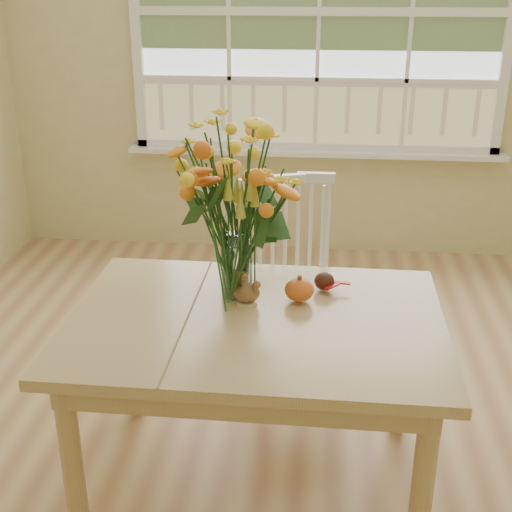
# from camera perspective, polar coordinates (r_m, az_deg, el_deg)

# --- Properties ---
(floor) EXTENTS (4.00, 4.50, 0.01)m
(floor) POSITION_cam_1_polar(r_m,az_deg,el_deg) (2.80, 3.55, -16.97)
(floor) COLOR #AD7D53
(floor) RESTS_ON ground
(wall_back) EXTENTS (4.00, 0.02, 2.70)m
(wall_back) POSITION_cam_1_polar(r_m,az_deg,el_deg) (4.43, 5.20, 17.08)
(wall_back) COLOR #C8BB80
(wall_back) RESTS_ON floor
(window) EXTENTS (2.42, 0.12, 1.74)m
(window) POSITION_cam_1_polar(r_m,az_deg,el_deg) (4.37, 5.28, 19.40)
(window) COLOR silver
(window) RESTS_ON wall_back
(dining_table) EXTENTS (1.29, 0.93, 0.69)m
(dining_table) POSITION_cam_1_polar(r_m,az_deg,el_deg) (2.39, -0.05, -7.08)
(dining_table) COLOR tan
(dining_table) RESTS_ON floor
(windsor_chair) EXTENTS (0.54, 0.53, 0.94)m
(windsor_chair) POSITION_cam_1_polar(r_m,az_deg,el_deg) (3.07, 2.88, -1.49)
(windsor_chair) COLOR white
(windsor_chair) RESTS_ON floor
(flower_vase) EXTENTS (0.48, 0.48, 0.57)m
(flower_vase) POSITION_cam_1_polar(r_m,az_deg,el_deg) (2.37, -1.78, 4.24)
(flower_vase) COLOR white
(flower_vase) RESTS_ON dining_table
(pumpkin) EXTENTS (0.11, 0.11, 0.08)m
(pumpkin) POSITION_cam_1_polar(r_m,az_deg,el_deg) (2.44, 3.62, -2.93)
(pumpkin) COLOR #CC5018
(pumpkin) RESTS_ON dining_table
(turkey_figurine) EXTENTS (0.10, 0.09, 0.11)m
(turkey_figurine) POSITION_cam_1_polar(r_m,az_deg,el_deg) (2.41, -0.76, -3.08)
(turkey_figurine) COLOR #CCB78C
(turkey_figurine) RESTS_ON dining_table
(dark_gourd) EXTENTS (0.13, 0.09, 0.07)m
(dark_gourd) POSITION_cam_1_polar(r_m,az_deg,el_deg) (2.54, 5.71, -2.17)
(dark_gourd) COLOR #38160F
(dark_gourd) RESTS_ON dining_table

